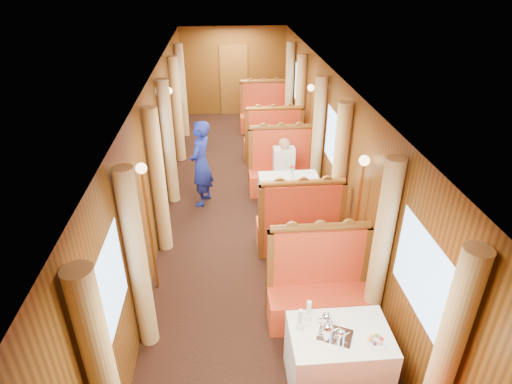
{
  "coord_description": "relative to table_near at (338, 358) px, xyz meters",
  "views": [
    {
      "loc": [
        -0.38,
        -6.58,
        4.14
      ],
      "look_at": [
        0.08,
        -0.96,
        1.05
      ],
      "focal_mm": 30.0,
      "sensor_mm": 36.0,
      "label": 1
    }
  ],
  "objects": [
    {
      "name": "floor",
      "position": [
        -0.75,
        3.5,
        -0.38
      ],
      "size": [
        3.0,
        12.0,
        0.01
      ],
      "primitive_type": null,
      "color": "black",
      "rests_on": "ground"
    },
    {
      "name": "ceiling",
      "position": [
        -0.75,
        3.5,
        2.12
      ],
      "size": [
        3.0,
        12.0,
        0.01
      ],
      "primitive_type": null,
      "rotation": [
        3.14,
        0.0,
        0.0
      ],
      "color": "silver",
      "rests_on": "wall_left"
    },
    {
      "name": "wall_far",
      "position": [
        -0.75,
        9.5,
        0.88
      ],
      "size": [
        3.0,
        0.01,
        2.5
      ],
      "primitive_type": null,
      "rotation": [
        1.57,
        0.0,
        0.0
      ],
      "color": "brown",
      "rests_on": "floor"
    },
    {
      "name": "wall_left",
      "position": [
        -2.25,
        3.5,
        0.88
      ],
      "size": [
        0.01,
        12.0,
        2.5
      ],
      "primitive_type": null,
      "rotation": [
        1.57,
        0.0,
        1.57
      ],
      "color": "brown",
      "rests_on": "floor"
    },
    {
      "name": "wall_right",
      "position": [
        0.75,
        3.5,
        0.88
      ],
      "size": [
        0.01,
        12.0,
        2.5
      ],
      "primitive_type": null,
      "rotation": [
        1.57,
        0.0,
        -1.57
      ],
      "color": "brown",
      "rests_on": "floor"
    },
    {
      "name": "doorway_far",
      "position": [
        -0.75,
        9.47,
        0.62
      ],
      "size": [
        0.8,
        0.04,
        2.0
      ],
      "primitive_type": "cube",
      "color": "brown",
      "rests_on": "floor"
    },
    {
      "name": "table_near",
      "position": [
        0.0,
        0.0,
        0.0
      ],
      "size": [
        1.05,
        0.72,
        0.75
      ],
      "primitive_type": "cube",
      "color": "white",
      "rests_on": "floor"
    },
    {
      "name": "banquette_near_aft",
      "position": [
        0.0,
        1.01,
        0.05
      ],
      "size": [
        1.3,
        0.55,
        1.34
      ],
      "color": "red",
      "rests_on": "floor"
    },
    {
      "name": "table_mid",
      "position": [
        0.0,
        3.5,
        0.0
      ],
      "size": [
        1.05,
        0.72,
        0.75
      ],
      "primitive_type": "cube",
      "color": "white",
      "rests_on": "floor"
    },
    {
      "name": "banquette_mid_fwd",
      "position": [
        0.0,
        2.49,
        0.05
      ],
      "size": [
        1.3,
        0.55,
        1.34
      ],
      "color": "red",
      "rests_on": "floor"
    },
    {
      "name": "banquette_mid_aft",
      "position": [
        0.0,
        4.51,
        0.05
      ],
      "size": [
        1.3,
        0.55,
        1.34
      ],
      "color": "red",
      "rests_on": "floor"
    },
    {
      "name": "table_far",
      "position": [
        0.0,
        7.0,
        0.0
      ],
      "size": [
        1.05,
        0.72,
        0.75
      ],
      "primitive_type": "cube",
      "color": "white",
      "rests_on": "floor"
    },
    {
      "name": "banquette_far_fwd",
      "position": [
        0.0,
        5.99,
        0.05
      ],
      "size": [
        1.3,
        0.55,
        1.34
      ],
      "color": "red",
      "rests_on": "floor"
    },
    {
      "name": "banquette_far_aft",
      "position": [
        0.0,
        8.01,
        0.05
      ],
      "size": [
        1.3,
        0.55,
        1.34
      ],
      "color": "red",
      "rests_on": "floor"
    },
    {
      "name": "tea_tray",
      "position": [
        -0.07,
        -0.03,
        0.38
      ],
      "size": [
        0.42,
        0.38,
        0.01
      ],
      "primitive_type": "cube",
      "rotation": [
        0.0,
        0.0,
        -0.44
      ],
      "color": "silver",
      "rests_on": "table_near"
    },
    {
      "name": "teapot_left",
      "position": [
        -0.17,
        -0.06,
        0.45
      ],
      "size": [
        0.21,
        0.17,
        0.15
      ],
      "primitive_type": null,
      "rotation": [
        0.0,
        0.0,
        0.14
      ],
      "color": "silver",
      "rests_on": "tea_tray"
    },
    {
      "name": "teapot_right",
      "position": [
        -0.03,
        -0.1,
        0.43
      ],
      "size": [
        0.15,
        0.12,
        0.11
      ],
      "primitive_type": null,
      "rotation": [
        0.0,
        0.0,
        0.16
      ],
      "color": "silver",
      "rests_on": "tea_tray"
    },
    {
      "name": "teapot_back",
      "position": [
        -0.14,
        0.09,
        0.45
      ],
      "size": [
        0.19,
        0.15,
        0.14
      ],
      "primitive_type": null,
      "rotation": [
        0.0,
        0.0,
        -0.1
      ],
      "color": "silver",
      "rests_on": "tea_tray"
    },
    {
      "name": "fruit_plate",
      "position": [
        0.32,
        -0.14,
        0.39
      ],
      "size": [
        0.23,
        0.23,
        0.05
      ],
      "rotation": [
        0.0,
        0.0,
        -0.07
      ],
      "color": "white",
      "rests_on": "table_near"
    },
    {
      "name": "cup_inboard",
      "position": [
        -0.42,
        0.08,
        0.48
      ],
      "size": [
        0.08,
        0.08,
        0.26
      ],
      "rotation": [
        0.0,
        0.0,
        -0.43
      ],
      "color": "white",
      "rests_on": "table_near"
    },
    {
      "name": "cup_outboard",
      "position": [
        -0.31,
        0.2,
        0.48
      ],
      "size": [
        0.08,
        0.08,
        0.26
      ],
      "rotation": [
        0.0,
        0.0,
        -0.31
      ],
      "color": "white",
      "rests_on": "table_near"
    },
    {
      "name": "rose_vase_mid",
      "position": [
        0.03,
        3.53,
        0.55
      ],
      "size": [
        0.06,
        0.06,
        0.36
      ],
      "rotation": [
        0.0,
        0.0,
        -0.25
      ],
      "color": "silver",
      "rests_on": "table_mid"
    },
    {
      "name": "rose_vase_far",
      "position": [
        0.03,
        7.0,
        0.55
      ],
      "size": [
        0.06,
        0.06,
        0.36
      ],
      "rotation": [
        0.0,
        0.0,
        -0.41
      ],
      "color": "silver",
      "rests_on": "table_far"
    },
    {
      "name": "window_left_near",
      "position": [
        -2.24,
        0.0,
        1.07
      ],
      "size": [
        0.01,
        1.2,
        0.9
      ],
      "primitive_type": null,
      "rotation": [
        1.57,
        0.0,
        1.57
      ],
      "color": "#83ADE1",
      "rests_on": "wall_left"
    },
    {
      "name": "curtain_left_near_b",
      "position": [
        -2.13,
        0.78,
        0.8
      ],
      "size": [
        0.22,
        0.22,
        2.35
      ],
      "primitive_type": "cylinder",
      "color": "tan",
      "rests_on": "floor"
    },
    {
      "name": "window_right_near",
      "position": [
        0.74,
        0.0,
        1.07
      ],
      "size": [
        0.01,
        1.2,
        0.9
      ],
      "primitive_type": null,
      "rotation": [
        1.57,
        0.0,
        -1.57
      ],
      "color": "#83ADE1",
      "rests_on": "wall_right"
    },
    {
      "name": "curtain_right_near_a",
      "position": [
        0.63,
        -0.78,
        0.8
      ],
      "size": [
        0.22,
        0.22,
        2.35
      ],
      "primitive_type": "cylinder",
      "color": "tan",
      "rests_on": "floor"
    },
    {
      "name": "curtain_right_near_b",
      "position": [
        0.63,
        0.78,
        0.8
      ],
      "size": [
        0.22,
        0.22,
        2.35
      ],
      "primitive_type": "cylinder",
      "color": "tan",
      "rests_on": "floor"
    },
    {
      "name": "window_left_mid",
      "position": [
        -2.24,
        3.5,
        1.07
      ],
      "size": [
        0.01,
        1.2,
        0.9
      ],
      "primitive_type": null,
      "rotation": [
        1.57,
        0.0,
        1.57
      ],
      "color": "#83ADE1",
      "rests_on": "wall_left"
    },
    {
      "name": "curtain_left_mid_a",
      "position": [
        -2.13,
        2.72,
        0.8
      ],
      "size": [
        0.22,
        0.22,
        2.35
      ],
      "primitive_type": "cylinder",
      "color": "tan",
      "rests_on": "floor"
    },
    {
      "name": "curtain_left_mid_b",
      "position": [
        -2.13,
        4.28,
        0.8
      ],
      "size": [
        0.22,
        0.22,
        2.35
      ],
      "primitive_type": "cylinder",
      "color": "tan",
      "rests_on": "floor"
    },
    {
      "name": "window_right_mid",
      "position": [
        0.74,
        3.5,
        1.07
      ],
      "size": [
        0.01,
        1.2,
        0.9
      ],
      "primitive_type": null,
      "rotation": [
        1.57,
        0.0,
        -1.57
      ],
      "color": "#83ADE1",
      "rests_on": "wall_right"
    },
    {
      "name": "curtain_right_mid_a",
      "position": [
        0.63,
        2.72,
        0.8
      ],
      "size": [
        0.22,
        0.22,
        2.35
      ],
      "primitive_type": "cylinder",
      "color": "tan",
      "rests_on": "floor"
    },
    {
      "name": "curtain_right_mid_b",
      "position": [
        0.63,
        4.28,
        0.8
      ],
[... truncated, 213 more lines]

